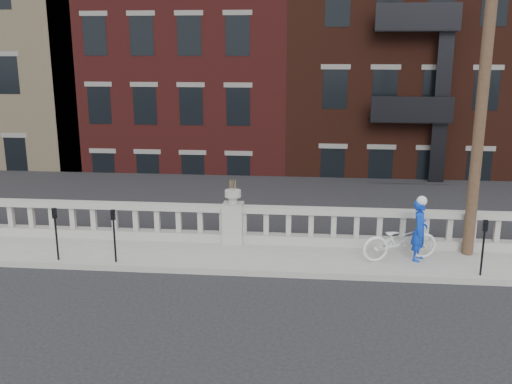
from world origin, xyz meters
TOP-DOWN VIEW (x-y plane):
  - ground at (0.00, 0.00)m, footprint 120.00×120.00m
  - sidewalk at (0.00, 3.00)m, footprint 32.00×2.20m
  - balustrade at (0.00, 3.95)m, footprint 28.00×0.34m
  - planter_pedestal at (0.00, 3.95)m, footprint 0.55×0.55m
  - lower_level at (0.56, 23.04)m, footprint 80.00×44.00m
  - utility_pole at (6.20, 3.60)m, footprint 1.60×0.28m
  - parking_meter_c at (-4.23, 2.15)m, footprint 0.10×0.09m
  - parking_meter_d at (-2.73, 2.15)m, footprint 0.10×0.09m
  - parking_meter_e at (6.13, 2.15)m, footprint 0.10×0.09m
  - bicycle at (4.36, 3.01)m, footprint 2.08×1.22m
  - cyclist at (4.84, 3.04)m, footprint 0.57×0.67m

SIDE VIEW (x-z plane):
  - ground at x=0.00m, z-range 0.00..0.00m
  - sidewalk at x=0.00m, z-range 0.00..0.15m
  - balustrade at x=0.00m, z-range 0.13..1.16m
  - bicycle at x=4.36m, z-range 0.15..1.18m
  - planter_pedestal at x=0.00m, z-range -0.05..1.71m
  - cyclist at x=4.84m, z-range 0.15..1.71m
  - parking_meter_c at x=-4.23m, z-range 0.32..1.68m
  - parking_meter_d at x=-2.73m, z-range 0.32..1.68m
  - parking_meter_e at x=6.13m, z-range 0.32..1.68m
  - lower_level at x=0.56m, z-range -7.77..13.03m
  - utility_pole at x=6.20m, z-range 0.24..10.24m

